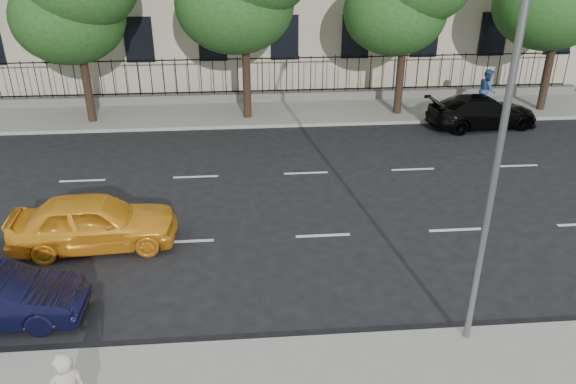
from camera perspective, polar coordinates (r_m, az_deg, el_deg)
ground at (r=14.52m, az=4.95°, el=-9.45°), size 120.00×120.00×0.00m
far_sidewalk at (r=27.03m, az=0.16°, el=8.16°), size 60.00×4.00×0.15m
lane_markings at (r=18.54m, az=2.60°, el=-0.90°), size 49.60×4.62×0.01m
iron_fence at (r=28.48m, az=-0.14°, el=10.31°), size 30.00×0.50×2.20m
street_light at (r=11.39m, az=20.07°, el=7.82°), size 0.25×3.32×8.05m
yellow_taxi at (r=16.62m, az=-19.11°, el=-2.84°), size 4.67×2.11×1.55m
black_sedan at (r=26.43m, az=19.12°, el=7.73°), size 5.07×2.48×1.42m
pedestrian_far at (r=28.42m, az=19.54°, el=9.77°), size 0.94×1.09×1.93m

